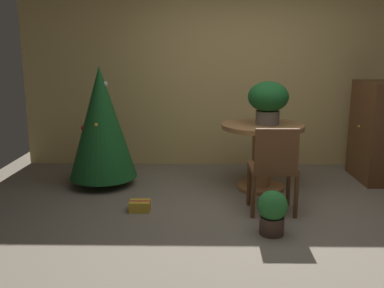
# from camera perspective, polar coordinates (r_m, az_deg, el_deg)

# --- Properties ---
(ground_plane) EXTENTS (6.60, 6.60, 0.00)m
(ground_plane) POSITION_cam_1_polar(r_m,az_deg,el_deg) (4.11, 9.00, -10.59)
(ground_plane) COLOR #756B5B
(back_wall_panel) EXTENTS (6.00, 0.10, 2.60)m
(back_wall_panel) POSITION_cam_1_polar(r_m,az_deg,el_deg) (5.98, 6.48, 9.53)
(back_wall_panel) COLOR tan
(back_wall_panel) RESTS_ON ground_plane
(round_dining_table) EXTENTS (0.94, 0.94, 0.77)m
(round_dining_table) POSITION_cam_1_polar(r_m,az_deg,el_deg) (4.98, 9.40, -0.26)
(round_dining_table) COLOR #9E6B3D
(round_dining_table) RESTS_ON ground_plane
(flower_vase) EXTENTS (0.46, 0.46, 0.49)m
(flower_vase) POSITION_cam_1_polar(r_m,az_deg,el_deg) (4.88, 10.21, 5.91)
(flower_vase) COLOR #665B51
(flower_vase) RESTS_ON round_dining_table
(wooden_chair_near) EXTENTS (0.46, 0.40, 0.89)m
(wooden_chair_near) POSITION_cam_1_polar(r_m,az_deg,el_deg) (4.22, 10.96, -2.77)
(wooden_chair_near) COLOR brown
(wooden_chair_near) RESTS_ON ground_plane
(holiday_tree) EXTENTS (0.80, 0.80, 1.43)m
(holiday_tree) POSITION_cam_1_polar(r_m,az_deg,el_deg) (5.11, -12.07, 2.83)
(holiday_tree) COLOR brown
(holiday_tree) RESTS_ON ground_plane
(gift_box_gold) EXTENTS (0.21, 0.16, 0.11)m
(gift_box_gold) POSITION_cam_1_polar(r_m,az_deg,el_deg) (4.39, -7.02, -8.25)
(gift_box_gold) COLOR gold
(gift_box_gold) RESTS_ON ground_plane
(wooden_cabinet) EXTENTS (0.50, 0.79, 1.23)m
(wooden_cabinet) POSITION_cam_1_polar(r_m,az_deg,el_deg) (5.75, 23.81, 1.55)
(wooden_cabinet) COLOR brown
(wooden_cabinet) RESTS_ON ground_plane
(potted_plant) EXTENTS (0.27, 0.27, 0.40)m
(potted_plant) POSITION_cam_1_polar(r_m,az_deg,el_deg) (3.84, 10.74, -8.87)
(potted_plant) COLOR #4C382D
(potted_plant) RESTS_ON ground_plane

